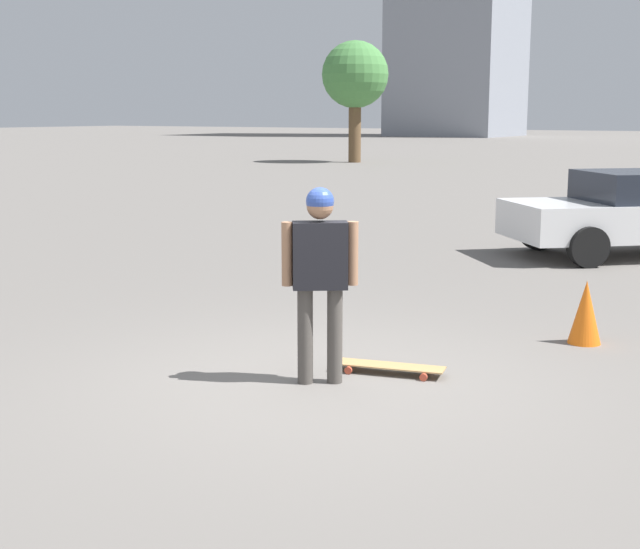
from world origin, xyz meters
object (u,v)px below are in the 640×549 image
(traffic_cone, at_px, (586,312))
(car_parked_near, at_px, (638,212))
(person, at_px, (320,265))
(skateboard, at_px, (389,366))

(traffic_cone, bearing_deg, car_parked_near, 7.85)
(person, distance_m, skateboard, 1.16)
(person, xyz_separation_m, car_parked_near, (8.49, -0.73, -0.32))
(skateboard, bearing_deg, person, 41.45)
(skateboard, xyz_separation_m, traffic_cone, (1.96, -1.18, 0.25))
(skateboard, height_order, traffic_cone, traffic_cone)
(person, relative_size, car_parked_near, 0.40)
(skateboard, distance_m, car_parked_near, 7.98)
(person, relative_size, traffic_cone, 2.61)
(person, xyz_separation_m, traffic_cone, (2.51, -1.56, -0.70))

